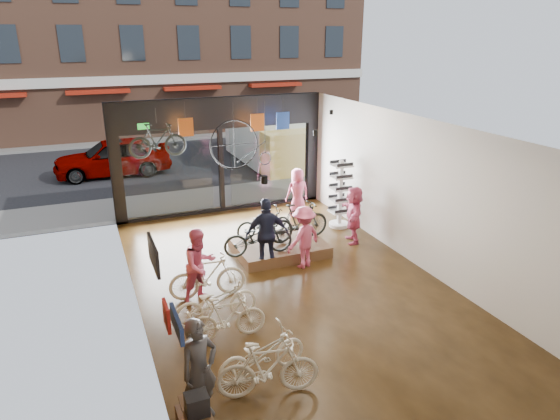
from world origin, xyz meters
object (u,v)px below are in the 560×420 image
floor_bike_5 (207,276)px  display_bike_mid (299,222)px  customer_2 (267,234)px  display_platform (279,247)px  sunglasses_rack (340,194)px  floor_bike_3 (227,318)px  floor_bike_1 (268,368)px  customer_1 (200,265)px  hung_bike (158,140)px  penny_farthing (244,145)px  display_bike_right (264,223)px  customer_3 (304,237)px  customer_4 (297,192)px  customer_0 (199,370)px  customer_5 (354,214)px  floor_bike_2 (262,353)px  floor_bike_4 (216,302)px  street_car (113,157)px  box_truck (272,136)px  display_bike_left (258,237)px

floor_bike_5 → display_bike_mid: bearing=-56.8°
floor_bike_5 → customer_2: bearing=-58.3°
display_platform → sunglasses_rack: 2.87m
floor_bike_5 → display_platform: bearing=-50.7°
floor_bike_3 → floor_bike_1: bearing=-171.7°
customer_1 → hung_bike: hung_bike is taller
floor_bike_1 → penny_farthing: 8.31m
display_bike_right → penny_farthing: bearing=-4.6°
floor_bike_5 → customer_3: size_ratio=1.07×
customer_2 → customer_4: bearing=-118.0°
display_bike_right → customer_0: 6.66m
customer_5 → customer_2: bearing=-55.9°
customer_1 → sunglasses_rack: bearing=5.6°
display_bike_right → customer_2: 1.34m
floor_bike_2 → hung_bike: (-0.48, 6.89, 2.49)m
display_bike_right → customer_4: (1.91, 2.00, 0.08)m
floor_bike_4 → customer_4: 6.70m
street_car → box_truck: 6.89m
floor_bike_4 → floor_bike_3: bearing=178.1°
box_truck → display_platform: box_truck is taller
customer_0 → customer_3: customer_0 is taller
floor_bike_4 → customer_5: size_ratio=1.06×
floor_bike_2 → customer_5: 6.48m
display_platform → customer_4: bearing=56.4°
street_car → floor_bike_1: 15.26m
display_bike_mid → penny_farthing: size_ratio=0.96×
floor_bike_5 → customer_0: bearing=168.9°
display_bike_right → sunglasses_rack: sunglasses_rack is taller
sunglasses_rack → floor_bike_3: bearing=-138.6°
floor_bike_3 → customer_5: 5.83m
box_truck → display_platform: (-3.28, -8.97, -1.22)m
display_platform → sunglasses_rack: (2.48, 1.13, 0.90)m
floor_bike_4 → customer_5: customer_5 is taller
customer_3 → sunglasses_rack: sunglasses_rack is taller
display_bike_mid → customer_0: 6.66m
floor_bike_5 → display_bike_left: bearing=-50.2°
street_car → customer_1: 11.74m
floor_bike_1 → sunglasses_rack: sunglasses_rack is taller
customer_2 → penny_farthing: size_ratio=1.00×
customer_5 → sunglasses_rack: sunglasses_rack is taller
box_truck → customer_2: size_ratio=3.71×
floor_bike_3 → customer_2: 3.29m
floor_bike_1 → display_bike_mid: (2.90, 5.20, 0.32)m
display_platform → sunglasses_rack: sunglasses_rack is taller
floor_bike_3 → floor_bike_4: (-0.02, 0.70, -0.01)m
floor_bike_4 → display_bike_left: (1.73, 2.21, 0.31)m
display_bike_right → hung_bike: (-2.47, 1.67, 2.20)m
customer_4 → display_platform: bearing=56.5°
customer_4 → hung_bike: bearing=4.4°
floor_bike_1 → customer_3: customer_3 is taller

